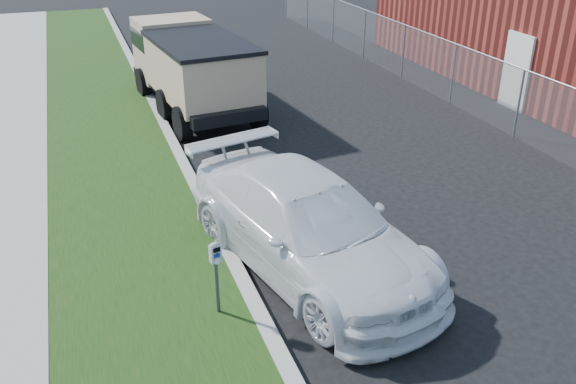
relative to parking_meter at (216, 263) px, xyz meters
name	(u,v)px	position (x,y,z in m)	size (l,w,h in m)	color
ground	(380,254)	(3.16, 0.82, -1.00)	(120.00, 120.00, 0.00)	black
streetside	(50,250)	(-2.40, 2.82, -0.93)	(6.12, 50.00, 0.15)	gray
chainlink_fence	(455,62)	(9.16, 7.82, 0.26)	(0.06, 30.06, 30.00)	slate
parking_meter	(216,263)	(0.00, 0.00, 0.00)	(0.19, 0.15, 1.22)	#3F4247
white_wagon	(307,223)	(1.80, 0.97, -0.20)	(2.25, 5.53, 1.60)	silver
dump_truck	(191,65)	(1.69, 10.01, 0.31)	(2.92, 6.15, 2.33)	black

